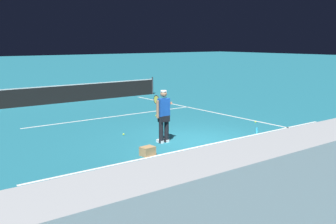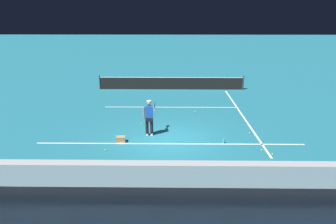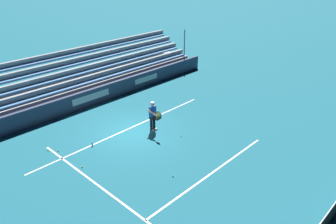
{
  "view_description": "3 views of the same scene",
  "coord_description": "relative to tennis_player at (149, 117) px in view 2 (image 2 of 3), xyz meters",
  "views": [
    {
      "loc": [
        -8.41,
        -9.41,
        3.27
      ],
      "look_at": [
        -0.7,
        0.74,
        0.96
      ],
      "focal_mm": 42.0,
      "sensor_mm": 36.0,
      "label": 1
    },
    {
      "loc": [
        0.1,
        -14.12,
        5.58
      ],
      "look_at": [
        -0.12,
        1.6,
        0.86
      ],
      "focal_mm": 35.0,
      "sensor_mm": 36.0,
      "label": 2
    },
    {
      "loc": [
        10.22,
        12.54,
        8.93
      ],
      "look_at": [
        -1.49,
        1.3,
        1.18
      ],
      "focal_mm": 35.0,
      "sensor_mm": 36.0,
      "label": 3
    }
  ],
  "objects": [
    {
      "name": "tennis_ball_midcourt",
      "position": [
        4.85,
        0.27,
        -0.86
      ],
      "size": [
        0.07,
        0.07,
        0.07
      ],
      "primitive_type": "sphere",
      "color": "#CCE533",
      "rests_on": "ground"
    },
    {
      "name": "tennis_player",
      "position": [
        0.0,
        0.0,
        0.0
      ],
      "size": [
        0.58,
        1.0,
        1.71
      ],
      "color": "black",
      "rests_on": "ground"
    },
    {
      "name": "water_bottle",
      "position": [
        3.4,
        -1.02,
        -0.78
      ],
      "size": [
        0.07,
        0.07,
        0.22
      ],
      "primitive_type": "cylinder",
      "color": "#33B2E5",
      "rests_on": "ground"
    },
    {
      "name": "tennis_ball_by_box",
      "position": [
        4.89,
        -1.83,
        -0.86
      ],
      "size": [
        0.07,
        0.07,
        0.07
      ],
      "primitive_type": "sphere",
      "color": "#CCE533",
      "rests_on": "ground"
    },
    {
      "name": "ball_box_cardboard",
      "position": [
        -1.25,
        -0.91,
        -0.76
      ],
      "size": [
        0.43,
        0.34,
        0.26
      ],
      "primitive_type": "cube",
      "rotation": [
        0.0,
        0.0,
        0.11
      ],
      "color": "#A87F51",
      "rests_on": "ground"
    },
    {
      "name": "bleacher_stand",
      "position": [
        0.99,
        -7.68,
        -0.13
      ],
      "size": [
        21.95,
        3.2,
        3.4
      ],
      "color": "#9EA3A8",
      "rests_on": "ground"
    },
    {
      "name": "tennis_ball_far_left",
      "position": [
        5.23,
        -2.25,
        -0.86
      ],
      "size": [
        0.07,
        0.07,
        0.07
      ],
      "primitive_type": "sphere",
      "color": "#CCE533",
      "rests_on": "ground"
    },
    {
      "name": "court_baseline_white",
      "position": [
        0.99,
        -1.1,
        -0.89
      ],
      "size": [
        12.0,
        0.1,
        0.01
      ],
      "primitive_type": "cube",
      "color": "white",
      "rests_on": "ground"
    },
    {
      "name": "ground_plane",
      "position": [
        0.99,
        -0.6,
        -0.89
      ],
      "size": [
        160.0,
        160.0,
        0.0
      ],
      "primitive_type": "plane",
      "color": "#1E6B7F"
    },
    {
      "name": "tennis_ball_stray_back",
      "position": [
        -0.53,
        1.65,
        -0.86
      ],
      "size": [
        0.07,
        0.07,
        0.07
      ],
      "primitive_type": "sphere",
      "color": "#CCE533",
      "rests_on": "ground"
    },
    {
      "name": "tennis_net",
      "position": [
        0.99,
        9.91,
        -0.4
      ],
      "size": [
        11.09,
        0.09,
        1.07
      ],
      "color": "#33383D",
      "rests_on": "ground"
    },
    {
      "name": "tennis_ball_on_baseline",
      "position": [
        -1.74,
        -1.92,
        -0.86
      ],
      "size": [
        0.07,
        0.07,
        0.07
      ],
      "primitive_type": "sphere",
      "color": "#CCE533",
      "rests_on": "ground"
    },
    {
      "name": "court_sideline_white",
      "position": [
        5.1,
        3.4,
        -0.89
      ],
      "size": [
        0.1,
        12.0,
        0.01
      ],
      "primitive_type": "cube",
      "color": "white",
      "rests_on": "ground"
    },
    {
      "name": "back_wall_sponsor_board",
      "position": [
        0.98,
        -5.45,
        -0.34
      ],
      "size": [
        23.1,
        0.25,
        1.1
      ],
      "color": "#384260",
      "rests_on": "ground"
    },
    {
      "name": "court_service_line_white",
      "position": [
        0.99,
        4.9,
        -0.89
      ],
      "size": [
        8.22,
        0.1,
        0.01
      ],
      "primitive_type": "cube",
      "color": "white",
      "rests_on": "ground"
    },
    {
      "name": "tennis_ball_near_player",
      "position": [
        2.43,
        3.82,
        -0.86
      ],
      "size": [
        0.07,
        0.07,
        0.07
      ],
      "primitive_type": "sphere",
      "color": "#CCE533",
      "rests_on": "ground"
    }
  ]
}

